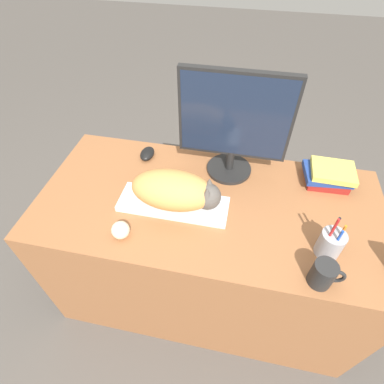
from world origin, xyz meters
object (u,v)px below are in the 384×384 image
cat (177,191)px  coffee_mug (324,274)px  keyboard (173,204)px  book_stack (329,175)px  baseball (121,230)px  computer_mouse (147,154)px  pen_cup (330,243)px  monitor (234,122)px

cat → coffee_mug: cat is taller
keyboard → book_stack: (0.63, 0.28, 0.03)m
cat → coffee_mug: (0.54, -0.23, -0.05)m
coffee_mug → baseball: bearing=176.5°
computer_mouse → pen_cup: 0.89m
keyboard → computer_mouse: 0.35m
cat → baseball: 0.26m
keyboard → cat: (0.02, 0.00, 0.08)m
keyboard → monitor: monitor is taller
coffee_mug → baseball: 0.72m
coffee_mug → book_stack: (0.07, 0.51, -0.01)m
coffee_mug → baseball: size_ratio=1.62×
cat → baseball: bearing=-133.5°
monitor → coffee_mug: size_ratio=4.25×
computer_mouse → coffee_mug: size_ratio=0.91×
book_stack → monitor: bearing=-178.3°
coffee_mug → book_stack: coffee_mug is taller
keyboard → cat: cat is taller
cat → computer_mouse: cat is taller
keyboard → book_stack: bearing=23.8°
coffee_mug → book_stack: 0.51m
keyboard → coffee_mug: bearing=-22.0°
pen_cup → book_stack: size_ratio=0.91×
coffee_mug → book_stack: size_ratio=0.53×
cat → book_stack: 0.68m
computer_mouse → pen_cup: size_ratio=0.53×
cat → book_stack: cat is taller
pen_cup → cat: bearing=169.9°
computer_mouse → book_stack: bearing=-0.4°
keyboard → coffee_mug: 0.61m
keyboard → baseball: (-0.16, -0.18, 0.02)m
computer_mouse → coffee_mug: 0.92m
cat → pen_cup: (0.58, -0.10, -0.04)m
keyboard → computer_mouse: (-0.20, 0.28, 0.01)m
cat → monitor: size_ratio=0.76×
book_stack → computer_mouse: bearing=179.6°
cat → coffee_mug: size_ratio=3.22×
pen_cup → baseball: bearing=-173.9°
computer_mouse → pen_cup: pen_cup is taller
monitor → pen_cup: bearing=-42.8°
cat → pen_cup: size_ratio=1.87×
computer_mouse → book_stack: book_stack is taller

